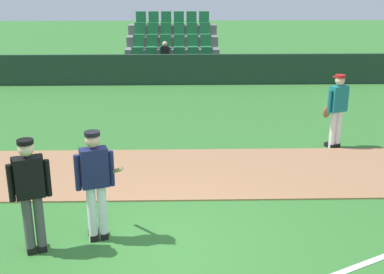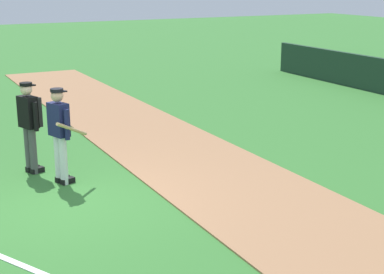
{
  "view_description": "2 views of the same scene",
  "coord_description": "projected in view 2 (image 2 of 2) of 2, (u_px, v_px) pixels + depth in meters",
  "views": [
    {
      "loc": [
        0.3,
        -6.57,
        3.9
      ],
      "look_at": [
        0.52,
        2.31,
        0.99
      ],
      "focal_mm": 46.04,
      "sensor_mm": 36.0,
      "label": 1
    },
    {
      "loc": [
        9.02,
        -2.27,
        3.63
      ],
      "look_at": [
        0.4,
        2.22,
        0.96
      ],
      "focal_mm": 54.32,
      "sensor_mm": 36.0,
      "label": 2
    }
  ],
  "objects": [
    {
      "name": "infield_dirt_path",
      "position": [
        216.0,
        176.0,
        10.99
      ],
      "size": [
        28.0,
        2.74,
        0.03
      ],
      "primitive_type": "cube",
      "color": "#9E704C",
      "rests_on": "ground"
    },
    {
      "name": "ground_plane",
      "position": [
        63.0,
        203.0,
        9.68
      ],
      "size": [
        80.0,
        80.0,
        0.0
      ],
      "primitive_type": "plane",
      "color": "#33702D"
    },
    {
      "name": "umpire_home_plate",
      "position": [
        30.0,
        122.0,
        10.97
      ],
      "size": [
        0.56,
        0.41,
        1.76
      ],
      "color": "#4C4C4C",
      "rests_on": "ground"
    },
    {
      "name": "batter_navy_jersey",
      "position": [
        60.0,
        132.0,
        10.38
      ],
      "size": [
        0.74,
        0.68,
        1.76
      ],
      "color": "white",
      "rests_on": "ground"
    }
  ]
}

